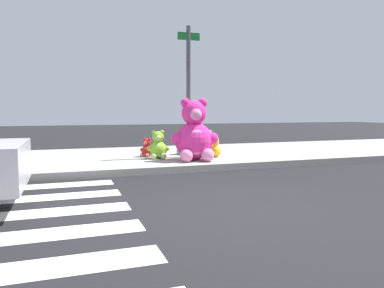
# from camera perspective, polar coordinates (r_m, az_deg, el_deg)

# --- Properties ---
(ground_plane) EXTENTS (60.00, 60.00, 0.00)m
(ground_plane) POSITION_cam_1_polar(r_m,az_deg,el_deg) (4.91, 4.92, -10.33)
(ground_plane) COLOR black
(sidewalk) EXTENTS (28.00, 4.40, 0.15)m
(sidewalk) POSITION_cam_1_polar(r_m,az_deg,el_deg) (9.79, -7.60, -2.11)
(sidewalk) COLOR #9E9B93
(sidewalk) RESTS_ON ground_plane
(sign_pole) EXTENTS (0.56, 0.11, 3.20)m
(sign_pole) POSITION_cam_1_polar(r_m,az_deg,el_deg) (9.21, -0.54, 8.53)
(sign_pole) COLOR #4C4C51
(sign_pole) RESTS_ON sidewalk
(plush_pink_large) EXTENTS (1.11, 1.00, 1.45)m
(plush_pink_large) POSITION_cam_1_polar(r_m,az_deg,el_deg) (8.63, 0.35, 1.32)
(plush_pink_large) COLOR #F22D93
(plush_pink_large) RESTS_ON sidewalk
(plush_lime) EXTENTS (0.53, 0.48, 0.69)m
(plush_lime) POSITION_cam_1_polar(r_m,az_deg,el_deg) (8.98, -5.22, -0.49)
(plush_lime) COLOR #8CD133
(plush_lime) RESTS_ON sidewalk
(plush_teal) EXTENTS (0.41, 0.45, 0.59)m
(plush_teal) POSITION_cam_1_polar(r_m,az_deg,el_deg) (9.84, -1.18, -0.20)
(plush_teal) COLOR teal
(plush_teal) RESTS_ON sidewalk
(plush_yellow) EXTENTS (0.37, 0.34, 0.48)m
(plush_yellow) POSITION_cam_1_polar(r_m,az_deg,el_deg) (9.29, 3.54, -0.80)
(plush_yellow) COLOR yellow
(plush_yellow) RESTS_ON sidewalk
(plush_lavender) EXTENTS (0.49, 0.44, 0.64)m
(plush_lavender) POSITION_cam_1_polar(r_m,az_deg,el_deg) (9.97, 2.30, -0.03)
(plush_lavender) COLOR #B28CD8
(plush_lavender) RESTS_ON sidewalk
(plush_red) EXTENTS (0.34, 0.34, 0.48)m
(plush_red) POSITION_cam_1_polar(r_m,az_deg,el_deg) (9.39, -6.94, -0.78)
(plush_red) COLOR red
(plush_red) RESTS_ON sidewalk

